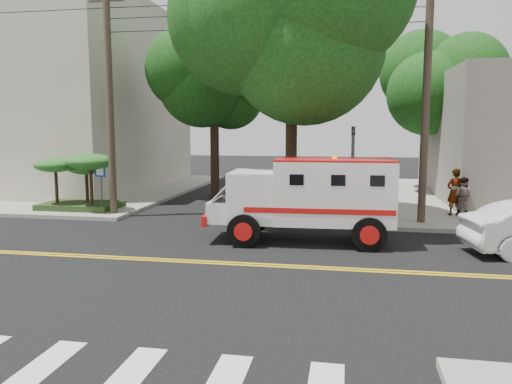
# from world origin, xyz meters

# --- Properties ---
(ground) EXTENTS (100.00, 100.00, 0.00)m
(ground) POSITION_xyz_m (0.00, 0.00, 0.00)
(ground) COLOR black
(ground) RESTS_ON ground
(sidewalk_nw) EXTENTS (17.00, 17.00, 0.15)m
(sidewalk_nw) POSITION_xyz_m (-13.50, 13.50, 0.07)
(sidewalk_nw) COLOR gray
(sidewalk_nw) RESTS_ON ground
(building_left) EXTENTS (16.00, 14.00, 10.00)m
(building_left) POSITION_xyz_m (-15.50, 15.00, 5.15)
(building_left) COLOR #B1A491
(building_left) RESTS_ON sidewalk_nw
(utility_pole_left) EXTENTS (0.28, 0.28, 9.00)m
(utility_pole_left) POSITION_xyz_m (-5.60, 6.00, 4.50)
(utility_pole_left) COLOR #382D23
(utility_pole_left) RESTS_ON ground
(utility_pole_right) EXTENTS (0.28, 0.28, 9.00)m
(utility_pole_right) POSITION_xyz_m (6.30, 6.20, 4.50)
(utility_pole_right) COLOR #382D23
(utility_pole_right) RESTS_ON ground
(tree_main) EXTENTS (6.08, 5.70, 9.85)m
(tree_main) POSITION_xyz_m (1.94, 6.21, 7.20)
(tree_main) COLOR black
(tree_main) RESTS_ON ground
(tree_left) EXTENTS (4.48, 4.20, 7.70)m
(tree_left) POSITION_xyz_m (-2.68, 11.79, 5.73)
(tree_left) COLOR black
(tree_left) RESTS_ON ground
(tree_right) EXTENTS (4.80, 4.50, 8.20)m
(tree_right) POSITION_xyz_m (8.84, 15.77, 6.09)
(tree_right) COLOR black
(tree_right) RESTS_ON ground
(traffic_signal) EXTENTS (0.15, 0.18, 3.60)m
(traffic_signal) POSITION_xyz_m (3.80, 5.60, 2.23)
(traffic_signal) COLOR #3F3F42
(traffic_signal) RESTS_ON ground
(accessibility_sign) EXTENTS (0.45, 0.10, 2.02)m
(accessibility_sign) POSITION_xyz_m (-6.20, 6.17, 1.37)
(accessibility_sign) COLOR #3F3F42
(accessibility_sign) RESTS_ON ground
(palm_planter) EXTENTS (3.52, 2.63, 2.36)m
(palm_planter) POSITION_xyz_m (-7.44, 6.62, 1.65)
(palm_planter) COLOR #1E3314
(palm_planter) RESTS_ON sidewalk_nw
(armored_truck) EXTENTS (5.84, 2.56, 2.62)m
(armored_truck) POSITION_xyz_m (2.49, 2.95, 1.49)
(armored_truck) COLOR silver
(armored_truck) RESTS_ON ground
(pedestrian_a) EXTENTS (0.79, 0.70, 1.83)m
(pedestrian_a) POSITION_xyz_m (7.76, 7.94, 1.06)
(pedestrian_a) COLOR gray
(pedestrian_a) RESTS_ON sidewalk_ne
(pedestrian_b) EXTENTS (0.93, 0.89, 1.52)m
(pedestrian_b) POSITION_xyz_m (8.04, 7.79, 0.91)
(pedestrian_b) COLOR gray
(pedestrian_b) RESTS_ON sidewalk_ne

